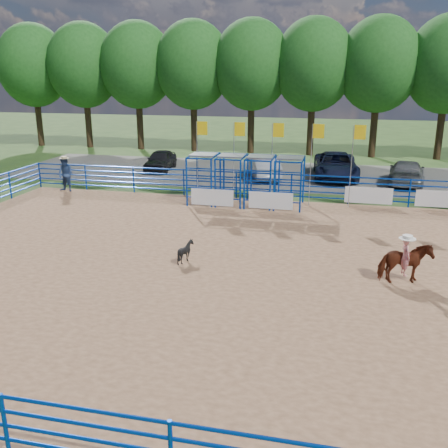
{
  "coord_description": "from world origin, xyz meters",
  "views": [
    {
      "loc": [
        2.28,
        -16.17,
        6.71
      ],
      "look_at": [
        -1.64,
        1.0,
        1.3
      ],
      "focal_mm": 40.0,
      "sensor_mm": 36.0,
      "label": 1
    }
  ],
  "objects_px": {
    "calf": "(186,251)",
    "car_c": "(336,166)",
    "spectator_cowboy": "(66,174)",
    "car_a": "(160,160)",
    "car_b": "(264,167)",
    "horse_and_rider": "(405,260)",
    "car_d": "(407,172)"
  },
  "relations": [
    {
      "from": "horse_and_rider",
      "to": "spectator_cowboy",
      "type": "relative_size",
      "value": 1.13
    },
    {
      "from": "spectator_cowboy",
      "to": "car_c",
      "type": "distance_m",
      "value": 16.85
    },
    {
      "from": "calf",
      "to": "car_c",
      "type": "height_order",
      "value": "car_c"
    },
    {
      "from": "spectator_cowboy",
      "to": "car_c",
      "type": "xyz_separation_m",
      "value": [
        15.15,
        7.37,
        -0.2
      ]
    },
    {
      "from": "car_a",
      "to": "car_c",
      "type": "xyz_separation_m",
      "value": [
        12.07,
        -0.05,
        0.12
      ]
    },
    {
      "from": "calf",
      "to": "car_c",
      "type": "relative_size",
      "value": 0.14
    },
    {
      "from": "calf",
      "to": "car_c",
      "type": "xyz_separation_m",
      "value": [
        5.12,
        16.59,
        0.41
      ]
    },
    {
      "from": "calf",
      "to": "car_c",
      "type": "distance_m",
      "value": 17.36
    },
    {
      "from": "car_a",
      "to": "car_c",
      "type": "bearing_deg",
      "value": -4.99
    },
    {
      "from": "horse_and_rider",
      "to": "car_b",
      "type": "height_order",
      "value": "horse_and_rider"
    },
    {
      "from": "horse_and_rider",
      "to": "calf",
      "type": "relative_size",
      "value": 2.86
    },
    {
      "from": "spectator_cowboy",
      "to": "car_d",
      "type": "distance_m",
      "value": 20.48
    },
    {
      "from": "calf",
      "to": "car_a",
      "type": "relative_size",
      "value": 0.19
    },
    {
      "from": "calf",
      "to": "spectator_cowboy",
      "type": "bearing_deg",
      "value": 20.22
    },
    {
      "from": "calf",
      "to": "car_a",
      "type": "distance_m",
      "value": 18.03
    },
    {
      "from": "calf",
      "to": "spectator_cowboy",
      "type": "distance_m",
      "value": 13.64
    },
    {
      "from": "spectator_cowboy",
      "to": "car_a",
      "type": "xyz_separation_m",
      "value": [
        3.09,
        7.41,
        -0.32
      ]
    },
    {
      "from": "spectator_cowboy",
      "to": "car_d",
      "type": "xyz_separation_m",
      "value": [
        19.43,
        6.45,
        -0.29
      ]
    },
    {
      "from": "spectator_cowboy",
      "to": "car_b",
      "type": "height_order",
      "value": "spectator_cowboy"
    },
    {
      "from": "calf",
      "to": "car_b",
      "type": "xyz_separation_m",
      "value": [
        0.56,
        15.52,
        0.34
      ]
    },
    {
      "from": "car_c",
      "to": "calf",
      "type": "bearing_deg",
      "value": -111.09
    },
    {
      "from": "horse_and_rider",
      "to": "car_d",
      "type": "height_order",
      "value": "horse_and_rider"
    },
    {
      "from": "horse_and_rider",
      "to": "car_a",
      "type": "relative_size",
      "value": 0.56
    },
    {
      "from": "calf",
      "to": "spectator_cowboy",
      "type": "relative_size",
      "value": 0.39
    },
    {
      "from": "spectator_cowboy",
      "to": "car_d",
      "type": "height_order",
      "value": "spectator_cowboy"
    },
    {
      "from": "car_b",
      "to": "spectator_cowboy",
      "type": "bearing_deg",
      "value": 13.1
    },
    {
      "from": "car_a",
      "to": "spectator_cowboy",
      "type": "bearing_deg",
      "value": -117.37
    },
    {
      "from": "calf",
      "to": "car_a",
      "type": "bearing_deg",
      "value": -4.53
    },
    {
      "from": "horse_and_rider",
      "to": "car_c",
      "type": "distance_m",
      "value": 17.0
    },
    {
      "from": "car_d",
      "to": "car_c",
      "type": "bearing_deg",
      "value": -5.1
    },
    {
      "from": "car_b",
      "to": "car_c",
      "type": "height_order",
      "value": "car_c"
    },
    {
      "from": "car_d",
      "to": "car_a",
      "type": "bearing_deg",
      "value": 3.61
    }
  ]
}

